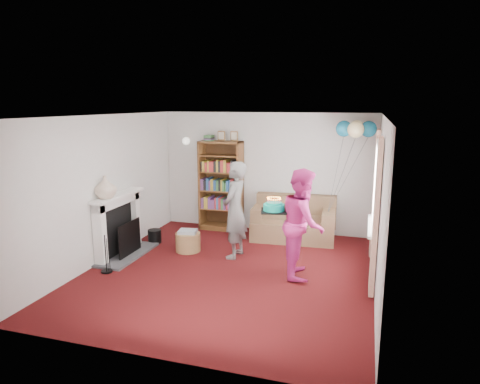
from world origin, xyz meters
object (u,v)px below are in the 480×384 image
(bookcase, at_px, (221,186))
(sofa, at_px, (294,223))
(person_magenta, at_px, (303,223))
(person_striped, at_px, (235,210))
(birthday_cake, at_px, (274,207))

(bookcase, bearing_deg, sofa, -8.24)
(sofa, height_order, person_magenta, person_magenta)
(bookcase, distance_m, person_striped, 1.78)
(person_striped, distance_m, birthday_cake, 0.98)
(person_striped, bearing_deg, person_magenta, 73.31)
(bookcase, xyz_separation_m, person_striped, (0.80, -1.59, -0.08))
(bookcase, height_order, person_magenta, bookcase)
(person_striped, xyz_separation_m, person_magenta, (1.26, -0.48, 0.00))
(sofa, bearing_deg, birthday_cake, -94.16)
(sofa, xyz_separation_m, birthday_cake, (-0.02, -1.86, 0.76))
(person_magenta, bearing_deg, birthday_cake, 83.97)
(birthday_cake, bearing_deg, sofa, 89.53)
(sofa, distance_m, person_striped, 1.67)
(bookcase, bearing_deg, birthday_cake, -52.53)
(person_striped, relative_size, birthday_cake, 4.28)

